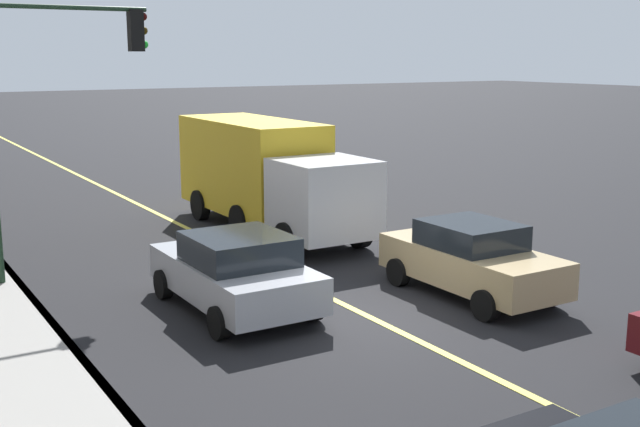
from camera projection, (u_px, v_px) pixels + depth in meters
ground at (368, 317)px, 15.01m from camera, size 200.00×200.00×0.00m
curb_edge at (88, 369)px, 12.30m from camera, size 80.00×0.16×0.15m
lane_stripe_center at (368, 316)px, 15.01m from camera, size 80.00×0.16×0.01m
car_silver at (235, 271)px, 15.27m from camera, size 4.18×2.11×1.53m
car_tan at (471, 259)px, 16.19m from camera, size 4.09×1.90×1.53m
truck_yellow at (266, 173)px, 22.11m from camera, size 7.88×2.40×3.05m
traffic_light_mast at (50, 89)px, 16.59m from camera, size 0.28×3.52×6.15m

